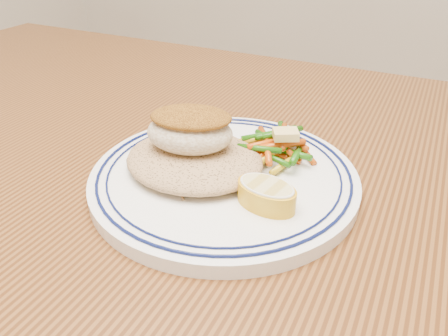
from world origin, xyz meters
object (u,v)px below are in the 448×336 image
Objects in this scene: dining_table at (199,240)px; rice_pilaf at (194,157)px; vegetable_pile at (276,145)px; fish_fillet at (190,129)px; plate at (224,176)px; lemon_wedge at (266,194)px.

rice_pilaf reaches higher than dining_table.
dining_table is 10.12× the size of rice_pilaf.
fish_fillet is at bearing -139.21° from vegetable_pile.
dining_table is 14.45× the size of fish_fillet.
plate is 4.32× the size of lemon_wedge.
lemon_wedge is at bearing -16.97° from rice_pilaf.
lemon_wedge is (0.06, -0.04, 0.02)m from plate.
vegetable_pile reaches higher than lemon_wedge.
fish_fillet reaches higher than lemon_wedge.
plate is 2.94× the size of vegetable_pile.
dining_table is at bearing -145.19° from vegetable_pile.
vegetable_pile reaches higher than dining_table.
lemon_wedge is at bearing -17.53° from fish_fillet.
vegetable_pile is (0.07, 0.06, -0.03)m from fish_fillet.
rice_pilaf is (-0.03, -0.01, 0.02)m from plate.
fish_fillet is 1.59× the size of lemon_wedge.
fish_fillet is (-0.04, -0.00, 0.05)m from plate.
plate is 0.04m from rice_pilaf.
rice_pilaf is at bearing -65.85° from dining_table.
rice_pilaf is 1.43× the size of fish_fillet.
fish_fillet reaches higher than rice_pilaf.
fish_fillet is at bearing -172.36° from plate.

